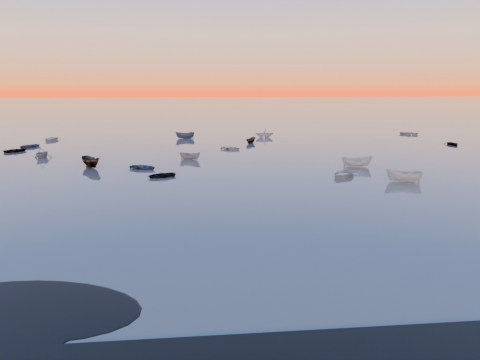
{
  "coord_description": "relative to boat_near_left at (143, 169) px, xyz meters",
  "views": [
    {
      "loc": [
        -5.71,
        -22.57,
        11.35
      ],
      "look_at": [
        -0.33,
        28.0,
        0.91
      ],
      "focal_mm": 35.0,
      "sensor_mm": 36.0,
      "label": 1
    }
  ],
  "objects": [
    {
      "name": "boat_near_left",
      "position": [
        0.0,
        0.0,
        0.0
      ],
      "size": [
        3.13,
        4.11,
        0.95
      ],
      "primitive_type": "imported",
      "rotation": [
        0.0,
        0.0,
        1.1
      ],
      "color": "navy",
      "rests_on": "ground"
    },
    {
      "name": "mud_lobes",
      "position": [
        12.24,
        -42.25,
        0.01
      ],
      "size": [
        140.0,
        6.0,
        0.07
      ],
      "primitive_type": null,
      "color": "black",
      "rests_on": "ground"
    },
    {
      "name": "moored_fleet",
      "position": [
        12.24,
        11.75,
        0.0
      ],
      "size": [
        124.0,
        58.0,
        1.2
      ],
      "primitive_type": null,
      "color": "silver",
      "rests_on": "ground"
    },
    {
      "name": "boat_near_center",
      "position": [
        29.61,
        -1.47,
        0.0
      ],
      "size": [
        2.15,
        4.46,
        1.5
      ],
      "primitive_type": "imported",
      "rotation": [
        0.0,
        0.0,
        1.5
      ],
      "color": "silver",
      "rests_on": "ground"
    },
    {
      "name": "ground",
      "position": [
        12.24,
        58.75,
        0.0
      ],
      "size": [
        600.0,
        600.0,
        0.0
      ],
      "primitive_type": "plane",
      "color": "#685E57",
      "rests_on": "ground"
    }
  ]
}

